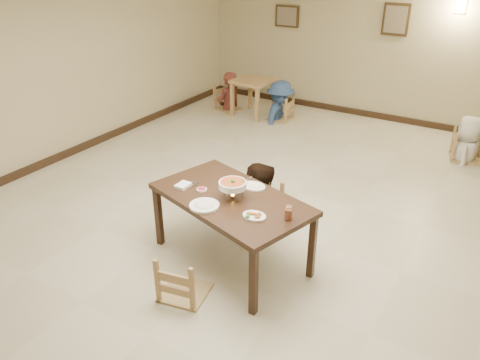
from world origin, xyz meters
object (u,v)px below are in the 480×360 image
Objects in this scene: chair_near at (183,255)px; curry_warmer at (233,185)px; bg_chair_lr at (280,97)px; bg_chair_ll at (229,86)px; bg_diner_b at (281,81)px; chair_far at (260,189)px; bg_chair_rl at (470,132)px; bg_diner_c at (474,116)px; bg_diner_a at (228,72)px; main_table at (231,203)px; bg_table_left at (254,86)px; drink_glass at (288,213)px; main_diner at (257,164)px.

chair_near is 2.92× the size of curry_warmer.
curry_warmer reaches higher than bg_chair_lr.
bg_diner_b reaches higher than bg_chair_ll.
curry_warmer is at bearing -110.23° from chair_near.
curry_warmer is at bearing -129.78° from bg_chair_ll.
chair_far is 0.65× the size of bg_diner_b.
bg_chair_rl is 0.28m from bg_diner_c.
main_table is at bearing 48.67° from bg_diner_a.
bg_table_left is (-2.27, 3.77, 0.10)m from chair_far.
chair_far is 1.07× the size of chair_near.
main_table is 0.76m from drink_glass.
drink_glass is at bearing -49.57° from chair_far.
bg_diner_c is (3.61, -0.15, 0.28)m from bg_chair_lr.
bg_chair_lr is at bearing -84.00° from main_diner.
bg_diner_b is (-1.65, 5.38, 0.33)m from chair_near.
chair_far is 4.77m from bg_diner_a.
main_diner is at bearing 19.57° from bg_chair_lr.
bg_diner_a is at bearing -179.72° from bg_table_left.
chair_far reaches higher than bg_table_left.
main_table is 1.82× the size of bg_chair_ll.
drink_glass reaches higher than bg_table_left.
bg_table_left is at bearing -76.51° from main_diner.
main_diner reaches higher than drink_glass.
bg_table_left is at bearing 123.49° from drink_glass.
drink_glass is 0.14× the size of bg_chair_ll.
bg_diner_c is (4.86, -0.13, -0.08)m from bg_diner_a.
bg_chair_lr is at bearing 126.91° from main_table.
bg_chair_rl is 0.60× the size of bg_diner_b.
bg_diner_c reaches higher than main_table.
bg_diner_c is (4.86, -0.13, 0.23)m from bg_chair_ll.
bg_diner_c is (3.61, -0.15, -0.05)m from bg_diner_b.
drink_glass is 5.99m from bg_diner_a.
drink_glass is at bearing -56.51° from bg_table_left.
main_diner is at bearing -59.52° from bg_table_left.
main_diner reaches higher than bg_chair_ll.
bg_diner_b is at bearing -72.14° from bg_chair_ll.
bg_diner_c is at bearing 83.46° from main_table.
bg_chair_rl is (3.61, -0.15, -0.00)m from bg_chair_lr.
bg_diner_a is at bearing -95.16° from bg_diner_c.
bg_diner_a is at bearing 76.26° from bg_chair_rl.
main_diner is 1.84× the size of bg_chair_rl.
bg_chair_rl is at bearing 76.06° from drink_glass.
main_table is 13.05× the size of drink_glass.
bg_chair_ll reaches higher than bg_chair_rl.
bg_diner_b reaches higher than chair_near.
bg_chair_lr reaches higher than bg_chair_rl.
main_table is at bearing 159.93° from curry_warmer.
main_table is 4.83m from bg_diner_c.
bg_chair_lr is at bearing 75.41° from bg_chair_rl.
bg_diner_b is at bearing -3.41° from bg_chair_lr.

